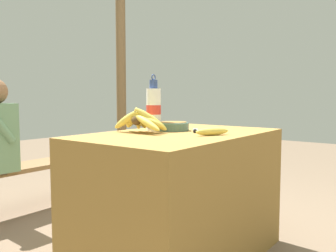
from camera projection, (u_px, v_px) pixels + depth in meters
name	position (u px, v px, depth m)	size (l,w,h in m)	color
market_counter	(180.00, 196.00, 2.07)	(1.21, 0.76, 0.75)	olive
banana_bunch_ripe	(141.00, 120.00, 2.03)	(0.21, 0.37, 0.16)	#4C381E
serving_bowl	(173.00, 126.00, 2.17)	(0.19, 0.19, 0.05)	#4C6B5B
water_bottle	(154.00, 108.00, 2.16)	(0.09, 0.09, 0.34)	white
loose_banana_front	(212.00, 131.00, 1.90)	(0.20, 0.13, 0.04)	#E0C64C
knife	(195.00, 130.00, 2.08)	(0.17, 0.12, 0.02)	#BCBCC1
wooden_bench	(33.00, 171.00, 2.94)	(1.71, 0.32, 0.40)	brown
banana_bunch_green	(82.00, 148.00, 3.34)	(0.20, 0.32, 0.14)	#4C381E
support_post_far	(121.00, 81.00, 3.97)	(0.11, 0.11, 2.25)	brown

